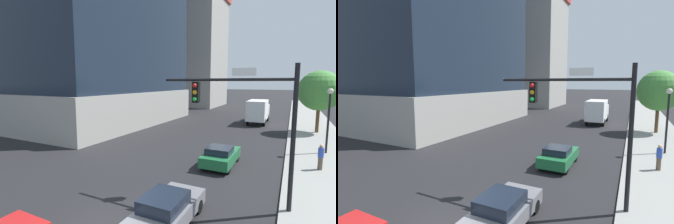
% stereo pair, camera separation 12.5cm
% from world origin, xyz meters
% --- Properties ---
extents(sidewalk, '(5.36, 120.00, 0.15)m').
position_xyz_m(sidewalk, '(8.70, 20.00, 0.07)').
color(sidewalk, gray).
rests_on(sidewalk, ground).
extents(construction_building, '(22.48, 19.98, 37.58)m').
position_xyz_m(construction_building, '(-16.36, 51.77, 15.79)').
color(construction_building, '#9E9B93').
rests_on(construction_building, ground).
extents(traffic_light_pole, '(6.29, 0.48, 6.53)m').
position_xyz_m(traffic_light_pole, '(4.43, 4.67, 4.61)').
color(traffic_light_pole, black).
rests_on(traffic_light_pole, sidewalk).
extents(street_lamp, '(0.44, 0.44, 5.24)m').
position_xyz_m(street_lamp, '(8.94, 16.12, 3.63)').
color(street_lamp, black).
rests_on(street_lamp, sidewalk).
extents(street_tree, '(4.54, 4.54, 7.04)m').
position_xyz_m(street_tree, '(8.95, 25.44, 4.91)').
color(street_tree, brown).
rests_on(street_tree, sidewalk).
extents(car_gray, '(1.82, 4.18, 1.42)m').
position_xyz_m(car_gray, '(1.98, 1.42, 0.70)').
color(car_gray, slate).
rests_on(car_gray, ground).
extents(car_green, '(1.94, 4.19, 1.42)m').
position_xyz_m(car_green, '(1.98, 9.67, 0.71)').
color(car_green, '#1E6638').
rests_on(car_green, ground).
extents(box_truck, '(2.40, 7.25, 3.35)m').
position_xyz_m(box_truck, '(1.98, 29.77, 1.86)').
color(box_truck, silver).
rests_on(box_truck, ground).
extents(pedestrian_blue_shirt, '(0.34, 0.34, 1.69)m').
position_xyz_m(pedestrian_blue_shirt, '(8.14, 11.39, 1.01)').
color(pedestrian_blue_shirt, brown).
rests_on(pedestrian_blue_shirt, sidewalk).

